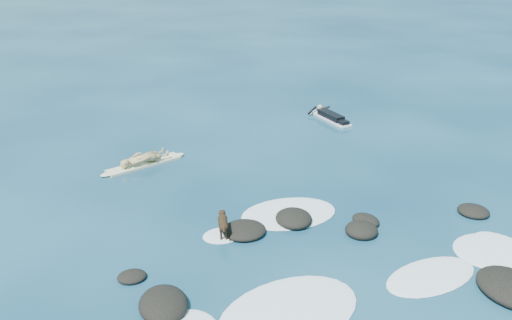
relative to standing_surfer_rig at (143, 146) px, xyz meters
name	(u,v)px	position (x,y,z in m)	size (l,w,h in m)	color
ground	(288,249)	(2.25, -7.07, -0.74)	(160.00, 160.00, 0.00)	#0A2642
reef_rocks	(320,280)	(2.25, -8.77, -0.65)	(13.93, 6.79, 0.48)	black
breaking_foam	(307,286)	(1.93, -8.76, -0.73)	(14.03, 7.05, 0.12)	white
standing_surfer_rig	(143,146)	(0.00, 0.00, 0.00)	(3.27, 1.29, 1.89)	beige
paddling_surfer_rig	(330,116)	(8.67, 1.84, -0.59)	(1.20, 2.68, 0.46)	white
dog	(223,222)	(0.89, -5.78, -0.30)	(0.46, 1.03, 0.67)	black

